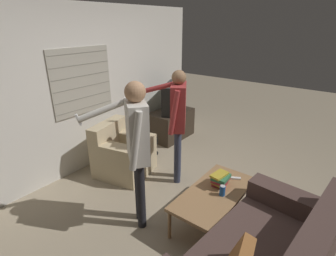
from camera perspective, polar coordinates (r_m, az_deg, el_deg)
ground_plane at (r=3.63m, az=5.19°, el=-16.84°), size 16.00×16.00×0.00m
wall_back at (r=4.36m, az=-17.46°, el=7.90°), size 5.20×0.08×2.55m
armchair_beige at (r=4.25m, az=-10.00°, el=-5.51°), size 0.92×0.92×0.83m
coffee_table at (r=3.25m, az=10.07°, el=-14.05°), size 1.19×0.58×0.41m
tv_stand at (r=5.46m, az=0.63°, el=0.82°), size 0.94×0.57×0.58m
tv at (r=5.28m, az=0.63°, el=6.63°), size 0.83×0.53×0.57m
person_left_standing at (r=2.83m, az=-6.93°, el=-2.49°), size 0.57×0.81×1.74m
person_right_standing at (r=3.70m, az=2.07°, el=3.16°), size 0.55×0.87×1.69m
book_stack at (r=3.30m, az=11.31°, el=-10.88°), size 0.25×0.19×0.17m
soda_can at (r=3.16m, az=11.75°, el=-13.19°), size 0.07×0.07×0.13m
spare_remote at (r=3.51m, az=14.50°, el=-10.55°), size 0.10×0.13×0.02m
floor_fan at (r=4.82m, az=-3.37°, el=-3.75°), size 0.30×0.20×0.38m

